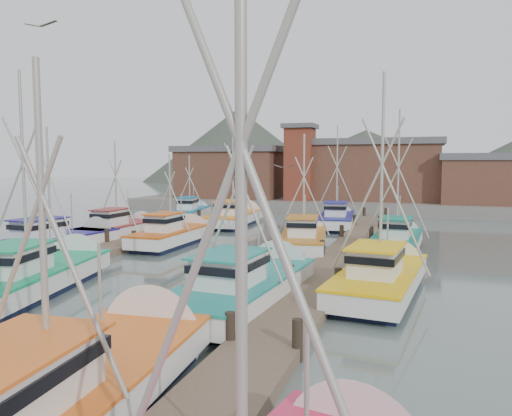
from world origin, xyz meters
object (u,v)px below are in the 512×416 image
(boat_4, at_px, (38,275))
(boat_12, at_px, (236,217))
(lookout_tower, at_px, (300,162))
(boat_1, at_px, (74,389))
(boat_8, at_px, (175,235))

(boat_4, height_order, boat_12, boat_4)
(lookout_tower, height_order, boat_12, lookout_tower)
(lookout_tower, bearing_deg, boat_1, -82.44)
(boat_8, bearing_deg, lookout_tower, 85.02)
(lookout_tower, height_order, boat_4, lookout_tower)
(boat_12, bearing_deg, boat_4, -92.81)
(boat_1, height_order, boat_12, boat_12)
(lookout_tower, distance_m, boat_8, 26.06)
(lookout_tower, xyz_separation_m, boat_8, (-2.41, -25.48, -4.88))
(lookout_tower, relative_size, boat_1, 0.81)
(boat_8, bearing_deg, boat_1, -67.39)
(boat_8, bearing_deg, boat_4, -89.67)
(boat_4, bearing_deg, boat_1, -55.76)
(boat_4, relative_size, boat_12, 1.03)
(lookout_tower, bearing_deg, boat_4, -93.66)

